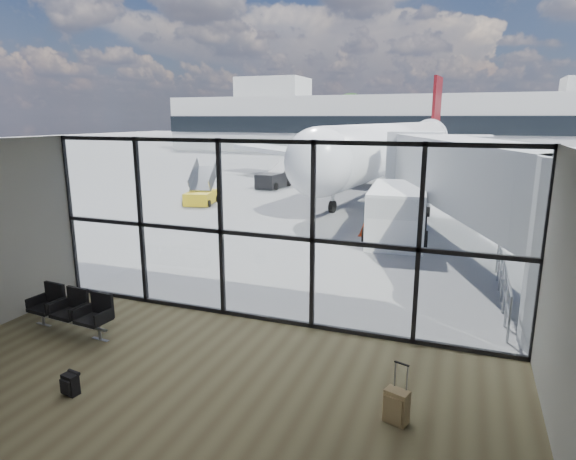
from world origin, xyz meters
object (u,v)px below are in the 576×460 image
Objects in this scene: mobile_stairs at (201,195)px; suitcase at (396,406)px; airliner at (398,147)px; belt_loader at (274,179)px; seating_row at (73,308)px; backpack at (70,384)px; service_van at (397,213)px.

suitcase is at bearing -64.99° from mobile_stairs.
belt_loader is (-7.98, -5.71, -2.15)m from airliner.
mobile_stairs is at bearing 115.63° from seating_row.
belt_loader reaches higher than seating_row.
belt_loader is (-6.64, 26.32, 0.41)m from backpack.
suitcase is 0.25× the size of belt_loader.
airliner reaches higher than mobile_stairs.
backpack is 14.47m from service_van.
airliner is 16.67m from mobile_stairs.
mobile_stairs is (-12.02, 4.59, -0.63)m from service_van.
airliner reaches higher than seating_row.
service_van reaches higher than backpack.
mobile_stairs reaches higher than seating_row.
service_van is 1.26× the size of belt_loader.
seating_row is 5.23× the size of backpack.
seating_row is 0.07× the size of airliner.
belt_loader is (-12.35, 25.08, 0.30)m from suitcase.
seating_row is 7.80m from suitcase.
belt_loader reaches higher than suitcase.
seating_row is 17.39m from mobile_stairs.
belt_loader is at bearing 113.11° from backpack.
service_van is 1.65× the size of mobile_stairs.
service_van is at bearing 68.23° from seating_row.
mobile_stairs is at bearing 122.63° from backpack.
service_van is (3.92, 13.90, 0.91)m from backpack.
seating_row is at bearing -169.11° from suitcase.
backpack is 0.11× the size of belt_loader.
mobile_stairs is at bearing -94.65° from belt_loader.
seating_row reaches higher than backpack.
backpack is at bearing -86.20° from airliner.
backpack is 5.85m from suitcase.
airliner is (1.35, 32.02, 2.56)m from backpack.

